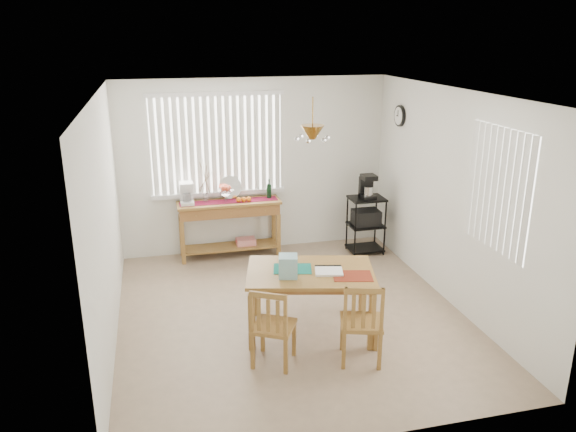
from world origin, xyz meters
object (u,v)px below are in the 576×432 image
object	(u,v)px
wire_cart	(366,220)
chair_left	(273,327)
cart_items	(367,187)
sideboard	(230,215)
dining_table	(310,278)
chair_right	(362,323)

from	to	relation	value
wire_cart	chair_left	world-z (taller)	wire_cart
wire_cart	chair_left	size ratio (longest dim) A/B	1.01
chair_left	wire_cart	bearing A→B (deg)	52.84
cart_items	wire_cart	bearing A→B (deg)	-90.00
chair_left	sideboard	bearing A→B (deg)	89.82
cart_items	chair_left	bearing A→B (deg)	-127.07
dining_table	chair_right	size ratio (longest dim) A/B	1.72
cart_items	dining_table	xyz separation A→B (m)	(-1.47, -2.12, -0.38)
sideboard	chair_left	xyz separation A→B (m)	(-0.01, -3.01, -0.22)
chair_left	chair_right	bearing A→B (deg)	-10.78
sideboard	wire_cart	xyz separation A→B (m)	(2.01, -0.35, -0.12)
wire_cart	dining_table	distance (m)	2.58
sideboard	chair_left	bearing A→B (deg)	-90.18
chair_left	cart_items	bearing A→B (deg)	52.93
wire_cart	cart_items	distance (m)	0.51
sideboard	dining_table	world-z (taller)	sideboard
cart_items	chair_right	xyz separation A→B (m)	(-1.14, -2.84, -0.59)
chair_right	sideboard	bearing A→B (deg)	105.26
cart_items	dining_table	distance (m)	2.61
wire_cart	chair_left	distance (m)	3.34
sideboard	wire_cart	distance (m)	2.04
chair_left	chair_right	distance (m)	0.89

